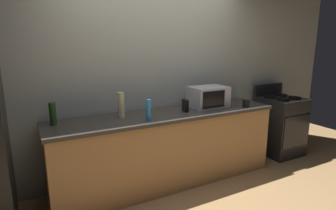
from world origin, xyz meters
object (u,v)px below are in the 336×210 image
object	(u,v)px
stove_range	(280,125)
bottle_hand_soap	(121,105)
mug_black	(246,104)
bottle_spray_cleaner	(149,110)
microwave	(208,97)
bottle_wine	(53,114)
cordless_phone	(185,106)

from	to	relation	value
stove_range	bottle_hand_soap	bearing A→B (deg)	178.27
stove_range	mug_black	world-z (taller)	stove_range
bottle_spray_cleaner	microwave	bearing A→B (deg)	13.53
stove_range	microwave	size ratio (longest dim) A/B	2.25
bottle_wine	mug_black	world-z (taller)	bottle_wine
microwave	bottle_hand_soap	distance (m)	1.18
mug_black	stove_range	bearing A→B (deg)	12.10
bottle_spray_cleaner	mug_black	size ratio (longest dim) A/B	2.44
microwave	mug_black	distance (m)	0.51
microwave	bottle_hand_soap	size ratio (longest dim) A/B	1.67
microwave	mug_black	world-z (taller)	microwave
microwave	bottle_spray_cleaner	world-z (taller)	microwave
stove_range	bottle_hand_soap	size ratio (longest dim) A/B	3.76
microwave	mug_black	bearing A→B (deg)	-30.09
bottle_wine	mug_black	xyz separation A→B (m)	(2.33, -0.34, -0.07)
microwave	bottle_wine	size ratio (longest dim) A/B	2.03
bottle_wine	bottle_hand_soap	world-z (taller)	bottle_hand_soap
microwave	bottle_spray_cleaner	distance (m)	0.99
cordless_phone	stove_range	bearing A→B (deg)	10.13
bottle_hand_soap	cordless_phone	bearing A→B (deg)	-7.64
bottle_spray_cleaner	bottle_hand_soap	bearing A→B (deg)	130.07
bottle_wine	bottle_spray_cleaner	world-z (taller)	bottle_wine
stove_range	microwave	distance (m)	1.49
bottle_spray_cleaner	mug_black	distance (m)	1.40
cordless_phone	bottle_spray_cleaner	world-z (taller)	bottle_spray_cleaner
cordless_phone	mug_black	bearing A→B (deg)	-2.56
cordless_phone	bottle_wine	xyz separation A→B (m)	(-1.50, 0.17, 0.04)
stove_range	microwave	world-z (taller)	microwave
microwave	bottle_spray_cleaner	bearing A→B (deg)	-166.47
bottle_spray_cleaner	mug_black	world-z (taller)	bottle_spray_cleaner
bottle_wine	mug_black	bearing A→B (deg)	-8.28
bottle_spray_cleaner	mug_black	xyz separation A→B (m)	(1.40, -0.02, -0.07)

